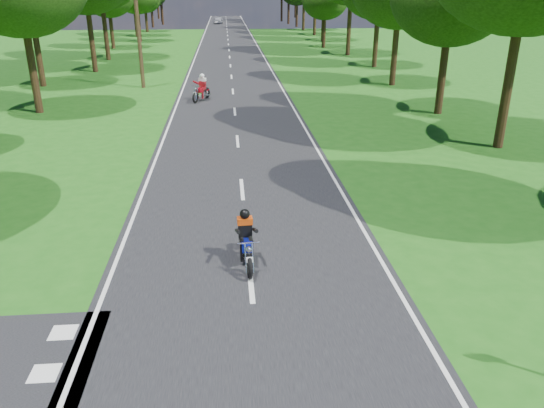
{
  "coord_description": "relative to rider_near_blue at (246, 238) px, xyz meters",
  "views": [
    {
      "loc": [
        -0.42,
        -8.75,
        6.38
      ],
      "look_at": [
        0.67,
        4.0,
        1.1
      ],
      "focal_mm": 35.0,
      "sensor_mm": 36.0,
      "label": 1
    }
  ],
  "objects": [
    {
      "name": "rider_near_blue",
      "position": [
        0.0,
        0.0,
        0.0
      ],
      "size": [
        0.66,
        1.7,
        1.39
      ],
      "primitive_type": null,
      "rotation": [
        0.0,
        0.0,
        0.07
      ],
      "color": "#0D1691",
      "rests_on": "main_road"
    },
    {
      "name": "ground",
      "position": [
        0.06,
        -2.81,
        -0.72
      ],
      "size": [
        160.0,
        160.0,
        0.0
      ],
      "primitive_type": "plane",
      "color": "#1B5313",
      "rests_on": "ground"
    },
    {
      "name": "rider_far_red",
      "position": [
        -1.85,
        20.34,
        0.09
      ],
      "size": [
        1.33,
        1.98,
        1.57
      ],
      "primitive_type": null,
      "rotation": [
        0.0,
        0.0,
        -0.41
      ],
      "color": "#B40D1C",
      "rests_on": "main_road"
    },
    {
      "name": "main_road",
      "position": [
        0.06,
        47.19,
        -0.71
      ],
      "size": [
        7.0,
        140.0,
        0.02
      ],
      "primitive_type": "cube",
      "color": "black",
      "rests_on": "ground"
    },
    {
      "name": "telegraph_pole",
      "position": [
        -5.94,
        25.19,
        3.36
      ],
      "size": [
        1.2,
        0.26,
        8.0
      ],
      "color": "#382616",
      "rests_on": "ground"
    },
    {
      "name": "distant_car",
      "position": [
        -1.41,
        90.22,
        -0.08
      ],
      "size": [
        1.81,
        3.74,
        1.23
      ],
      "primitive_type": "imported",
      "rotation": [
        0.0,
        0.0,
        -0.1
      ],
      "color": "#B2B4BA",
      "rests_on": "main_road"
    },
    {
      "name": "road_markings",
      "position": [
        -0.07,
        45.32,
        -0.69
      ],
      "size": [
        7.4,
        140.0,
        0.01
      ],
      "color": "silver",
      "rests_on": "main_road"
    }
  ]
}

